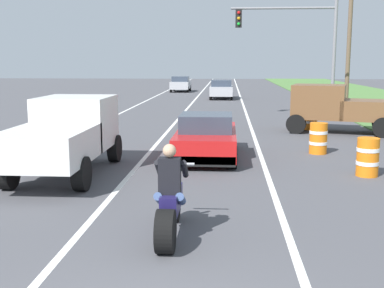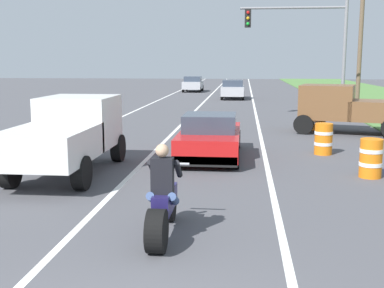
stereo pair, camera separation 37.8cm
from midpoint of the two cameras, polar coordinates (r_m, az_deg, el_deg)
lane_stripe_left_solid at (r=25.09m, az=-10.49°, el=2.67°), size 0.14×120.00×0.01m
lane_stripe_right_solid at (r=24.29m, az=6.19°, el=2.55°), size 0.14×120.00×0.01m
lane_stripe_centre_dashed at (r=24.43m, az=-2.28°, el=2.64°), size 0.14×120.00×0.01m
motorcycle_with_rider at (r=8.23m, az=-3.90°, el=-7.07°), size 0.70×2.21×1.62m
sports_car_red at (r=15.15m, az=0.96°, el=0.77°), size 1.84×4.30×1.37m
pickup_truck_left_lane_white at (r=13.27m, az=-15.19°, el=1.26°), size 2.02×4.80×1.98m
pickup_truck_right_shoulder_brown at (r=21.28m, az=16.48°, el=4.22°), size 5.14×3.14×1.98m
traffic_light_mast_near at (r=26.14m, az=12.10°, el=11.77°), size 5.36×0.34×6.00m
utility_pole_roadside at (r=29.55m, az=17.42°, el=11.82°), size 0.24×0.24×8.66m
construction_barrel_nearest at (r=13.44m, az=18.94°, el=-1.43°), size 0.58×0.58×1.00m
construction_barrel_mid at (r=16.29m, az=13.79°, el=0.67°), size 0.58×0.58×1.00m
construction_barrel_far at (r=21.93m, az=13.11°, el=2.92°), size 0.58×0.58×1.00m
distant_car_far_ahead at (r=39.25m, az=3.15°, el=6.38°), size 1.80×4.00×1.50m
distant_car_further_ahead at (r=48.50m, az=-1.55°, el=7.00°), size 1.80×4.00×1.50m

